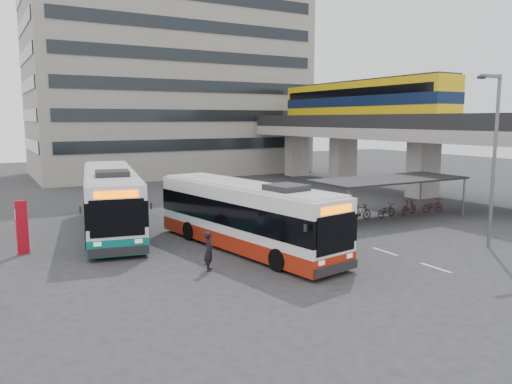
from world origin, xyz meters
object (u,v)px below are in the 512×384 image
bus_teal (111,201)px  bus_main (246,217)px  lamp_post (493,151)px  pedestrian (209,251)px

bus_teal → bus_main: bearing=-45.6°
bus_main → lamp_post: bearing=-37.7°
bus_main → bus_teal: size_ratio=0.92×
bus_main → pedestrian: bus_main is taller
bus_main → lamp_post: (10.42, -5.56, 3.14)m
bus_main → lamp_post: 12.22m
bus_main → bus_teal: bearing=114.0°
pedestrian → bus_main: bearing=-24.5°
bus_main → pedestrian: 3.86m
pedestrian → lamp_post: size_ratio=0.20×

